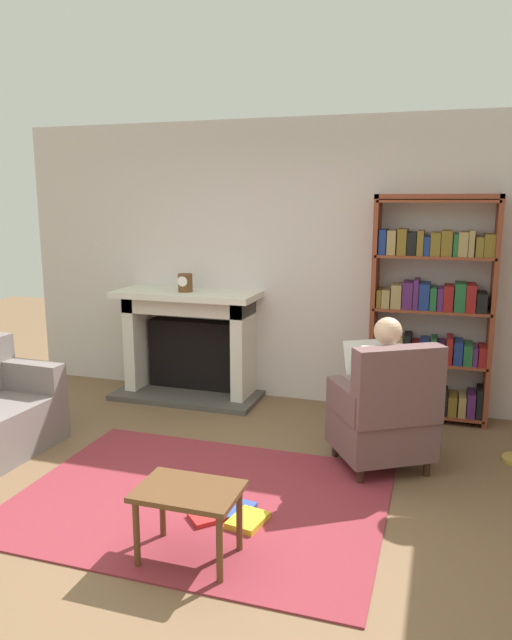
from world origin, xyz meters
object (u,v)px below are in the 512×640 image
seated_reader (379,384)px  side_table (188,500)px  bookshelf (432,314)px  armchair_reading (385,415)px  mantel_clock (185,283)px  fireplace (191,340)px

seated_reader → side_table: seated_reader is taller
bookshelf → side_table: size_ratio=3.57×
seated_reader → armchair_reading: bearing=90.0°
armchair_reading → side_table: size_ratio=1.73×
armchair_reading → mantel_clock: bearing=-59.2°
fireplace → armchair_reading: size_ratio=1.50×
side_table → fireplace: bearing=113.5°
fireplace → mantel_clock: bearing=-88.5°
bookshelf → seated_reader: bearing=-106.3°
seated_reader → fireplace: bearing=-59.9°
fireplace → bookshelf: 2.34m
fireplace → side_table: 2.88m
bookshelf → armchair_reading: bookshelf is taller
fireplace → side_table: bearing=-66.5°
bookshelf → side_table: bookshelf is taller
bookshelf → side_table: bearing=-113.6°
fireplace → bookshelf: size_ratio=0.73×
armchair_reading → side_table: (-0.90, -1.46, -0.07)m
fireplace → seated_reader: 2.25m
mantel_clock → side_table: (1.14, -2.53, -0.81)m
mantel_clock → side_table: 2.89m
seated_reader → mantel_clock: bearing=-57.6°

